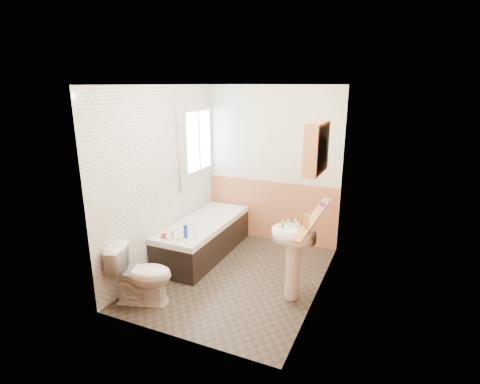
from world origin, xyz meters
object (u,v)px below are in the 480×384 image
Objects in this scene: bathtub at (204,237)px; medicine_cabinet at (316,148)px; toilet at (141,274)px; sink at (293,249)px; pine_shelf at (314,217)px.

bathtub is 2.39m from medicine_cabinet.
sink is at bearing -81.90° from toilet.
sink is 0.46m from pine_shelf.
bathtub is 1.80× the size of sink.
toilet is 1.16× the size of medicine_cabinet.
sink is (1.57, -0.64, 0.36)m from bathtub.
pine_shelf is (1.80, 0.92, 0.68)m from toilet.
pine_shelf is (1.77, -0.53, 0.75)m from bathtub.
medicine_cabinet is (1.77, 0.95, 1.48)m from toilet.
sink reaches higher than toilet.
pine_shelf is at bearing -81.55° from toilet.
sink is (1.60, 0.80, 0.28)m from toilet.
medicine_cabinet is (0.17, 0.15, 1.20)m from sink.
pine_shelf is at bearing 40.36° from sink.
toilet is (-0.03, -1.44, 0.08)m from bathtub.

